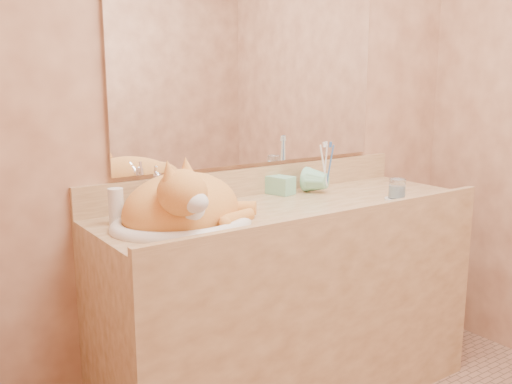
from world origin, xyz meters
TOP-DOWN VIEW (x-y plane):
  - wall_back at (0.00, 1.00)m, footprint 2.40×0.02m
  - wall_left at (-1.20, 0.00)m, footprint 0.02×2.00m
  - vanity_counter at (0.00, 0.72)m, footprint 1.60×0.55m
  - mirror at (0.00, 0.99)m, footprint 1.30×0.02m
  - sink_basin at (-0.50, 0.70)m, footprint 0.59×0.52m
  - faucet at (-0.50, 0.90)m, footprint 0.08×0.13m
  - cat at (-0.50, 0.71)m, footprint 0.57×0.52m
  - soap_dispenser at (0.11, 0.88)m, footprint 0.10×0.10m
  - toothbrush_cup at (0.26, 0.82)m, footprint 0.15×0.15m
  - toothbrushes at (0.26, 0.82)m, footprint 0.04×0.04m
  - saucer at (0.41, 0.55)m, footprint 0.10×0.10m
  - water_glass at (0.41, 0.55)m, footprint 0.07×0.07m
  - lotion_bottle at (-0.69, 0.85)m, footprint 0.05×0.05m

SIDE VIEW (x-z plane):
  - vanity_counter at x=0.00m, z-range 0.00..0.85m
  - saucer at x=0.41m, z-range 0.85..0.86m
  - water_glass at x=0.41m, z-range 0.86..0.94m
  - toothbrush_cup at x=0.26m, z-range 0.85..0.95m
  - lotion_bottle at x=-0.69m, z-range 0.85..0.98m
  - sink_basin at x=-0.50m, z-range 0.85..1.01m
  - cat at x=-0.50m, z-range 0.80..1.06m
  - faucet at x=-0.50m, z-range 0.85..1.02m
  - soap_dispenser at x=0.11m, z-range 0.85..1.03m
  - toothbrushes at x=0.26m, z-range 0.87..1.10m
  - wall_back at x=0.00m, z-range 0.00..2.50m
  - wall_left at x=-1.20m, z-range 0.00..2.50m
  - mirror at x=0.00m, z-range 0.99..1.79m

